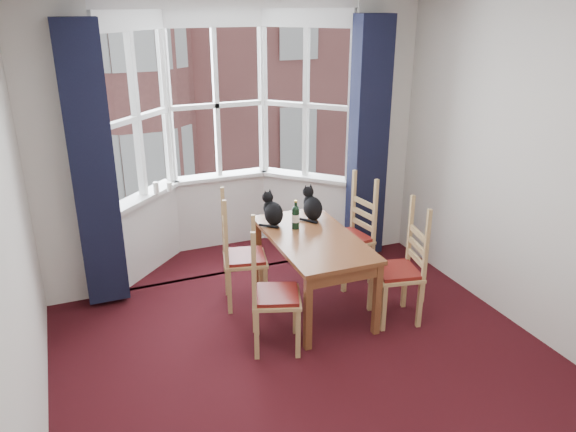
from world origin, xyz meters
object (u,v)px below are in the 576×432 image
cat_left (273,211)px  dining_table (313,245)px  chair_right_near (406,272)px  chair_left_near (265,297)px  chair_right_far (356,238)px  candle_short (170,187)px  cat_right (312,206)px  chair_left_far (235,259)px  candle_tall (156,188)px  wine_bottle (296,216)px

cat_left → dining_table: bearing=-61.2°
chair_right_near → dining_table: bearing=142.8°
chair_left_near → chair_right_far: 1.53m
chair_left_near → candle_short: (-0.40, 1.86, 0.45)m
candle_short → cat_right: bearing=-38.1°
dining_table → chair_left_far: size_ratio=1.55×
cat_left → candle_tall: size_ratio=2.75×
candle_short → dining_table: bearing=-52.7°
chair_left_near → cat_left: cat_left is taller
candle_short → chair_right_near: bearing=-47.6°
cat_right → candle_short: bearing=141.9°
chair_right_near → wine_bottle: size_ratio=3.23×
candle_tall → chair_left_near: bearing=-73.4°
chair_left_far → candle_tall: size_ratio=7.33×
chair_right_far → candle_tall: size_ratio=7.33×
dining_table → chair_left_near: (-0.65, -0.48, -0.16)m
cat_left → candle_tall: cat_left is taller
dining_table → cat_right: bearing=66.9°
cat_left → chair_right_near: bearing=-45.9°
dining_table → chair_right_far: (0.64, 0.33, -0.16)m
wine_bottle → candle_short: 1.50m
wine_bottle → candle_tall: 1.58m
chair_right_near → chair_right_far: same height
cat_left → wine_bottle: bearing=-49.1°
chair_left_far → cat_right: cat_right is taller
cat_right → wine_bottle: cat_right is taller
chair_right_near → chair_right_far: bearing=93.3°
chair_left_near → chair_right_near: same height
dining_table → chair_left_near: chair_left_near is taller
wine_bottle → candle_tall: bearing=135.4°
chair_left_near → cat_left: bearing=65.5°
cat_left → candle_short: cat_left is taller
dining_table → wine_bottle: wine_bottle is taller
dining_table → chair_right_far: chair_right_far is taller
dining_table → candle_short: 1.76m
cat_right → candle_short: cat_right is taller
wine_bottle → cat_right: bearing=34.2°
chair_left_near → cat_left: size_ratio=2.66×
chair_right_far → candle_short: (-1.69, 1.05, 0.45)m
chair_left_near → wine_bottle: 1.00m
wine_bottle → cat_left: bearing=130.9°
chair_left_far → candle_short: (-0.38, 1.07, 0.45)m
chair_left_far → chair_right_near: 1.60m
chair_right_near → candle_short: candle_short is taller
cat_right → candle_tall: 1.67m
dining_table → chair_right_near: (0.69, -0.53, -0.16)m
chair_right_far → candle_tall: candle_tall is taller
dining_table → candle_short: candle_short is taller
chair_right_near → candle_short: 2.62m
chair_left_near → cat_right: 1.28m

